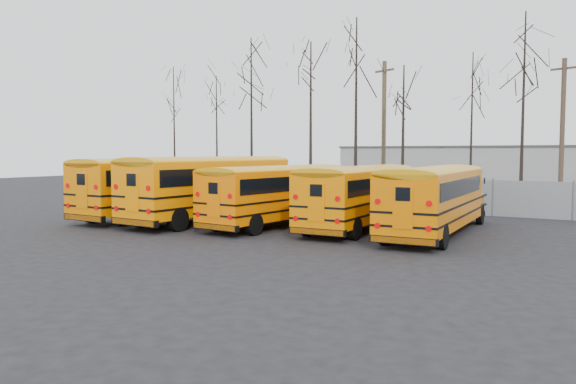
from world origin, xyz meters
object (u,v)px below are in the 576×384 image
Objects in this scene: bus_b at (214,183)px; utility_pole_left at (384,130)px; bus_c at (280,190)px; bus_e at (435,194)px; bus_d at (361,191)px; bus_a at (162,182)px; utility_pole_right at (562,133)px.

bus_b is 1.22× the size of utility_pole_left.
bus_e reaches higher than bus_c.
bus_d is at bearing 12.07° from bus_b.
bus_e is at bearing 7.24° from bus_b.
utility_pole_left is (6.64, 15.80, 3.24)m from bus_a.
bus_c is 3.92m from bus_d.
bus_b is 1.13× the size of bus_e.
utility_pole_left is (-0.71, 15.45, 3.44)m from bus_c.
bus_c is at bearing -178.42° from bus_e.
bus_d is (11.16, 1.29, -0.19)m from bus_a.
bus_e is (14.75, 0.90, -0.17)m from bus_a.
bus_c is at bearing -167.90° from bus_d.
bus_a reaches higher than bus_d.
utility_pole_right is at bearing 59.08° from bus_c.
bus_c is 0.99× the size of bus_e.
utility_pole_right is (18.31, 15.56, 2.83)m from bus_a.
bus_b is at bearing -171.02° from bus_c.
bus_e is (11.23, 0.84, -0.23)m from bus_b.
bus_a is 17.45m from utility_pole_left.
utility_pole_left reaches higher than utility_pole_right.
bus_a is 1.18× the size of utility_pole_left.
utility_pole_left reaches higher than bus_b.
bus_c is 1.16× the size of utility_pole_right.
bus_a is 3.51m from bus_b.
bus_b is 1.15× the size of bus_d.
bus_b reaches higher than bus_c.
bus_a is 0.97× the size of bus_b.
bus_d reaches higher than bus_c.
utility_pole_right is at bearing 41.77° from bus_a.
bus_a is at bearing -88.51° from utility_pole_left.
bus_a reaches higher than bus_c.
bus_d is at bearing -98.54° from utility_pole_right.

